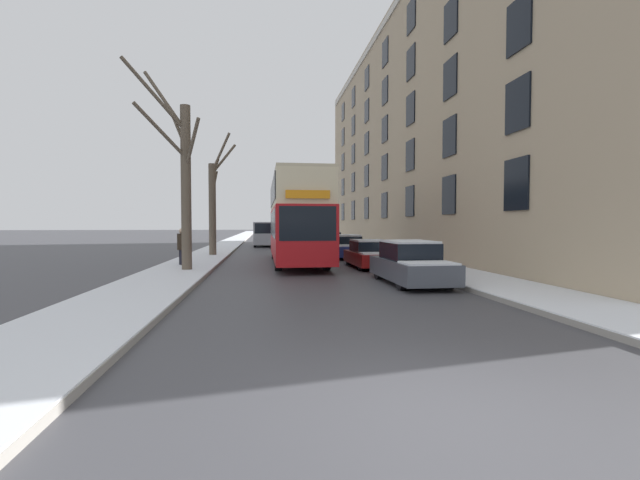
{
  "coord_description": "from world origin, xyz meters",
  "views": [
    {
      "loc": [
        -1.93,
        -4.23,
        2.0
      ],
      "look_at": [
        0.23,
        12.06,
        1.4
      ],
      "focal_mm": 24.0,
      "sensor_mm": 36.0,
      "label": 1
    }
  ],
  "objects_px": {
    "parked_car_0": "(411,264)",
    "parked_car_3": "(329,242)",
    "parked_car_2": "(346,247)",
    "bare_tree_left_1": "(213,204)",
    "parked_car_1": "(370,255)",
    "bare_tree_left_0": "(183,176)",
    "double_decker_bus": "(297,215)",
    "parked_car_4": "(319,240)",
    "pedestrian_left_sidewalk": "(182,246)",
    "oncoming_van": "(265,233)"
  },
  "relations": [
    {
      "from": "parked_car_0",
      "to": "parked_car_3",
      "type": "xyz_separation_m",
      "value": [
        -0.0,
        17.83,
        0.0
      ]
    },
    {
      "from": "parked_car_0",
      "to": "parked_car_2",
      "type": "bearing_deg",
      "value": 90.0
    },
    {
      "from": "bare_tree_left_1",
      "to": "parked_car_1",
      "type": "relative_size",
      "value": 1.85
    },
    {
      "from": "parked_car_0",
      "to": "parked_car_1",
      "type": "xyz_separation_m",
      "value": [
        -0.0,
        5.48,
        -0.07
      ]
    },
    {
      "from": "bare_tree_left_0",
      "to": "bare_tree_left_1",
      "type": "height_order",
      "value": "bare_tree_left_0"
    },
    {
      "from": "bare_tree_left_1",
      "to": "parked_car_0",
      "type": "relative_size",
      "value": 1.72
    },
    {
      "from": "bare_tree_left_1",
      "to": "double_decker_bus",
      "type": "distance_m",
      "value": 6.72
    },
    {
      "from": "bare_tree_left_0",
      "to": "parked_car_4",
      "type": "xyz_separation_m",
      "value": [
        8.16,
        19.44,
        -3.3
      ]
    },
    {
      "from": "parked_car_0",
      "to": "pedestrian_left_sidewalk",
      "type": "relative_size",
      "value": 2.39
    },
    {
      "from": "parked_car_4",
      "to": "oncoming_van",
      "type": "xyz_separation_m",
      "value": [
        -4.73,
        2.09,
        0.54
      ]
    },
    {
      "from": "bare_tree_left_0",
      "to": "parked_car_3",
      "type": "xyz_separation_m",
      "value": [
        8.16,
        13.65,
        -3.29
      ]
    },
    {
      "from": "parked_car_4",
      "to": "parked_car_3",
      "type": "bearing_deg",
      "value": -90.0
    },
    {
      "from": "double_decker_bus",
      "to": "parked_car_2",
      "type": "bearing_deg",
      "value": 46.02
    },
    {
      "from": "bare_tree_left_1",
      "to": "pedestrian_left_sidewalk",
      "type": "xyz_separation_m",
      "value": [
        -0.69,
        -6.54,
        -2.27
      ]
    },
    {
      "from": "bare_tree_left_1",
      "to": "oncoming_van",
      "type": "height_order",
      "value": "bare_tree_left_1"
    },
    {
      "from": "parked_car_2",
      "to": "parked_car_4",
      "type": "xyz_separation_m",
      "value": [
        -0.0,
        12.2,
        0.01
      ]
    },
    {
      "from": "parked_car_1",
      "to": "parked_car_3",
      "type": "height_order",
      "value": "parked_car_3"
    },
    {
      "from": "parked_car_0",
      "to": "pedestrian_left_sidewalk",
      "type": "xyz_separation_m",
      "value": [
        -8.61,
        6.27,
        0.33
      ]
    },
    {
      "from": "bare_tree_left_0",
      "to": "double_decker_bus",
      "type": "distance_m",
      "value": 6.46
    },
    {
      "from": "parked_car_1",
      "to": "parked_car_4",
      "type": "height_order",
      "value": "parked_car_4"
    },
    {
      "from": "bare_tree_left_0",
      "to": "parked_car_2",
      "type": "relative_size",
      "value": 1.86
    },
    {
      "from": "parked_car_0",
      "to": "parked_car_1",
      "type": "relative_size",
      "value": 1.08
    },
    {
      "from": "bare_tree_left_0",
      "to": "parked_car_4",
      "type": "relative_size",
      "value": 1.96
    },
    {
      "from": "parked_car_2",
      "to": "parked_car_3",
      "type": "distance_m",
      "value": 6.42
    },
    {
      "from": "parked_car_0",
      "to": "parked_car_4",
      "type": "distance_m",
      "value": 23.61
    },
    {
      "from": "parked_car_3",
      "to": "bare_tree_left_1",
      "type": "bearing_deg",
      "value": -147.62
    },
    {
      "from": "double_decker_bus",
      "to": "oncoming_van",
      "type": "distance_m",
      "value": 17.75
    },
    {
      "from": "parked_car_4",
      "to": "oncoming_van",
      "type": "bearing_deg",
      "value": 156.1
    },
    {
      "from": "parked_car_2",
      "to": "double_decker_bus",
      "type": "bearing_deg",
      "value": -133.98
    },
    {
      "from": "parked_car_4",
      "to": "pedestrian_left_sidewalk",
      "type": "distance_m",
      "value": 19.37
    },
    {
      "from": "bare_tree_left_0",
      "to": "parked_car_0",
      "type": "height_order",
      "value": "bare_tree_left_0"
    },
    {
      "from": "parked_car_2",
      "to": "pedestrian_left_sidewalk",
      "type": "xyz_separation_m",
      "value": [
        -8.61,
        -5.14,
        0.35
      ]
    },
    {
      "from": "bare_tree_left_0",
      "to": "parked_car_3",
      "type": "height_order",
      "value": "bare_tree_left_0"
    },
    {
      "from": "parked_car_0",
      "to": "parked_car_2",
      "type": "relative_size",
      "value": 0.97
    },
    {
      "from": "double_decker_bus",
      "to": "bare_tree_left_0",
      "type": "bearing_deg",
      "value": -141.73
    },
    {
      "from": "bare_tree_left_0",
      "to": "bare_tree_left_1",
      "type": "relative_size",
      "value": 1.12
    },
    {
      "from": "parked_car_0",
      "to": "parked_car_2",
      "type": "distance_m",
      "value": 11.41
    },
    {
      "from": "pedestrian_left_sidewalk",
      "to": "double_decker_bus",
      "type": "bearing_deg",
      "value": -99.92
    },
    {
      "from": "bare_tree_left_0",
      "to": "bare_tree_left_1",
      "type": "xyz_separation_m",
      "value": [
        0.24,
        8.63,
        -0.69
      ]
    },
    {
      "from": "parked_car_2",
      "to": "bare_tree_left_1",
      "type": "bearing_deg",
      "value": 169.99
    },
    {
      "from": "parked_car_0",
      "to": "oncoming_van",
      "type": "bearing_deg",
      "value": 100.42
    },
    {
      "from": "parked_car_1",
      "to": "parked_car_0",
      "type": "bearing_deg",
      "value": -90.0
    },
    {
      "from": "pedestrian_left_sidewalk",
      "to": "bare_tree_left_1",
      "type": "bearing_deg",
      "value": -34.45
    },
    {
      "from": "bare_tree_left_1",
      "to": "double_decker_bus",
      "type": "relative_size",
      "value": 0.67
    },
    {
      "from": "parked_car_1",
      "to": "parked_car_2",
      "type": "relative_size",
      "value": 0.9
    },
    {
      "from": "oncoming_van",
      "to": "parked_car_3",
      "type": "bearing_deg",
      "value": -59.05
    },
    {
      "from": "double_decker_bus",
      "to": "parked_car_3",
      "type": "relative_size",
      "value": 2.83
    },
    {
      "from": "parked_car_3",
      "to": "parked_car_4",
      "type": "height_order",
      "value": "parked_car_3"
    },
    {
      "from": "double_decker_bus",
      "to": "parked_car_4",
      "type": "height_order",
      "value": "double_decker_bus"
    },
    {
      "from": "parked_car_4",
      "to": "pedestrian_left_sidewalk",
      "type": "xyz_separation_m",
      "value": [
        -8.61,
        -17.34,
        0.34
      ]
    }
  ]
}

